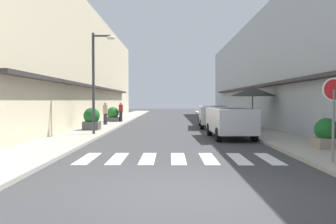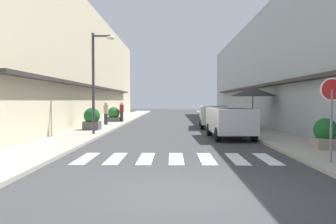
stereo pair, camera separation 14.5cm
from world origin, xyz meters
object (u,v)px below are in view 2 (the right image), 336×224
street_lamp (97,72)px  planter_midblock (92,119)px  pedestrian_walking_near (106,113)px  parked_car_mid (213,114)px  cafe_umbrella (253,92)px  planter_far (114,115)px  parked_car_near (230,119)px  round_street_sign (332,98)px  pedestrian_walking_far (122,111)px  planter_corner (325,134)px

street_lamp → planter_midblock: (-0.86, 2.43, -2.53)m
pedestrian_walking_near → parked_car_mid: bearing=-14.2°
cafe_umbrella → pedestrian_walking_near: 10.30m
parked_car_mid → planter_far: parked_car_mid is taller
parked_car_mid → cafe_umbrella: size_ratio=1.64×
parked_car_mid → planter_far: bearing=147.8°
parked_car_near → planter_far: 13.60m
parked_car_mid → street_lamp: street_lamp is taller
round_street_sign → planter_midblock: 13.88m
round_street_sign → cafe_umbrella: 11.08m
pedestrian_walking_near → pedestrian_walking_far: size_ratio=1.01×
planter_far → pedestrian_walking_far: bearing=-8.6°
planter_far → round_street_sign: bearing=-63.4°
round_street_sign → planter_midblock: (-9.08, 10.44, -1.16)m
parked_car_mid → planter_far: size_ratio=3.79×
parked_car_mid → pedestrian_walking_far: (-6.87, 4.64, 0.02)m
round_street_sign → parked_car_mid: bearing=96.8°
cafe_umbrella → planter_far: 12.09m
planter_corner → planter_midblock: (-10.14, 7.71, 0.10)m
planter_midblock → pedestrian_walking_far: pedestrian_walking_far is taller
planter_corner → planter_midblock: size_ratio=0.85×
planter_corner → pedestrian_walking_near: pedestrian_walking_near is taller
cafe_umbrella → planter_corner: cafe_umbrella is taller
cafe_umbrella → planter_midblock: size_ratio=2.13×
parked_car_mid → street_lamp: bearing=-140.2°
planter_far → pedestrian_walking_near: size_ratio=0.74×
parked_car_near → planter_midblock: size_ratio=3.14×
street_lamp → planter_corner: (9.28, -5.27, -2.64)m
planter_midblock → pedestrian_walking_near: size_ratio=0.80×
cafe_umbrella → planter_far: bearing=143.1°
street_lamp → pedestrian_walking_near: 7.15m
planter_midblock → round_street_sign: bearing=-49.0°
parked_car_mid → planter_midblock: bearing=-157.6°
street_lamp → pedestrian_walking_far: 10.42m
parked_car_near → round_street_sign: (1.62, -6.92, 0.98)m
street_lamp → pedestrian_walking_near: (-0.87, 6.71, -2.32)m
pedestrian_walking_far → planter_corner: bearing=90.4°
parked_car_near → street_lamp: size_ratio=0.78×
cafe_umbrella → planter_midblock: (-9.51, -0.63, -1.62)m
pedestrian_walking_near → planter_midblock: bearing=-94.9°
planter_midblock → cafe_umbrella: bearing=3.8°
pedestrian_walking_near → planter_corner: bearing=-54.8°
parked_car_mid → cafe_umbrella: 3.50m
parked_car_near → pedestrian_walking_far: pedestrian_walking_far is taller
parked_car_near → pedestrian_walking_near: (-7.48, 7.79, 0.03)m
street_lamp → cafe_umbrella: (8.66, 3.06, -0.92)m
parked_car_mid → round_street_sign: size_ratio=1.92×
cafe_umbrella → street_lamp: bearing=-160.5°
parked_car_mid → pedestrian_walking_far: pedestrian_walking_far is taller
round_street_sign → pedestrian_walking_far: bearing=115.1°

